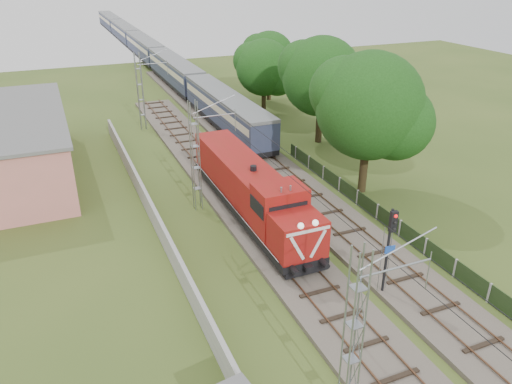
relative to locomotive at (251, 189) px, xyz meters
name	(u,v)px	position (x,y,z in m)	size (l,w,h in m)	color
ground	(314,290)	(0.00, -9.14, -2.21)	(140.00, 140.00, 0.00)	#394E1D
track_main	(263,229)	(0.00, -2.14, -2.02)	(4.20, 70.00, 0.45)	#6B6054
track_side	(257,155)	(5.00, 10.86, -2.02)	(4.20, 80.00, 0.45)	#6B6054
catenary	(196,156)	(-2.95, 2.86, 1.84)	(3.31, 70.00, 8.00)	gray
boundary_wall	(150,207)	(-6.50, 2.86, -1.46)	(0.25, 40.00, 1.50)	#9E9E99
station_building	(15,144)	(-15.00, 14.86, 0.42)	(8.40, 20.40, 5.22)	#D07770
fence	(400,228)	(8.00, -6.14, -1.61)	(0.12, 32.00, 1.20)	black
locomotive	(251,189)	(0.00, 0.00, 0.00)	(2.94, 16.80, 4.27)	black
coach_rake	(144,47)	(5.00, 61.73, 0.17)	(2.83, 105.77, 3.27)	black
signal_post	(390,238)	(3.22, -11.02, 1.39)	(0.58, 0.45, 5.23)	black
tree_a	(371,107)	(9.77, 0.76, 4.52)	(8.32, 7.93, 10.79)	#362916
tree_b	(323,77)	(12.31, 12.24, 4.16)	(7.88, 7.50, 10.21)	#362916
tree_c	(265,68)	(11.07, 23.03, 3.13)	(6.60, 6.29, 8.56)	#362916
tree_d	(270,57)	(14.42, 29.05, 3.10)	(6.57, 6.25, 8.51)	#362916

